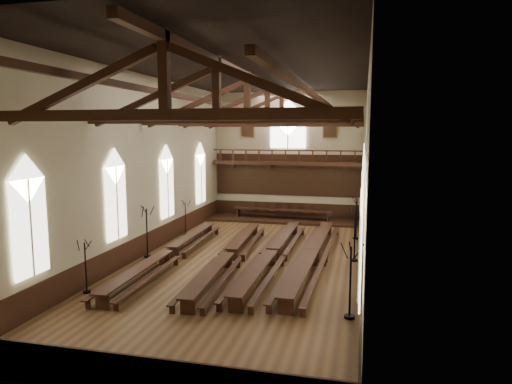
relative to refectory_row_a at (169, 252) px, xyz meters
The scene contains 21 objects.
ground 4.22m from the refectory_row_a, 14.48° to the left, with size 26.00×26.00×0.00m, color brown.
room_walls 7.26m from the refectory_row_a, 14.48° to the left, with size 26.00×26.00×26.00m.
wainscot_band 4.19m from the refectory_row_a, 14.48° to the left, with size 12.00×26.00×1.20m.
side_windows 5.28m from the refectory_row_a, 14.48° to the left, with size 11.85×19.80×4.50m.
end_window 15.99m from the refectory_row_a, 73.78° to the left, with size 2.80×0.12×3.80m.
minstrels_gallery 14.69m from the refectory_row_a, 73.52° to the left, with size 11.80×1.24×3.70m.
portraits 15.94m from the refectory_row_a, 73.78° to the left, with size 7.75×0.09×1.45m.
roof_trusses 8.75m from the refectory_row_a, 14.48° to the left, with size 11.70×25.70×2.80m.
refectory_row_a is the anchor object (origin of this frame).
refectory_row_b 3.26m from the refectory_row_a, ahead, with size 1.83×14.24×0.73m.
refectory_row_c 5.49m from the refectory_row_a, 10.62° to the left, with size 1.59×14.47×0.76m.
refectory_row_d 7.61m from the refectory_row_a, 10.56° to the left, with size 1.82×14.83×0.79m.
dais 13.05m from the refectory_row_a, 72.58° to the left, with size 11.40×2.91×0.19m, color #33190F.
high_table 13.05m from the refectory_row_a, 72.58° to the left, with size 7.74×1.30×0.72m.
high_chairs 13.77m from the refectory_row_a, 73.52° to the left, with size 5.87×0.47×1.01m.
candelabrum_left_near 5.44m from the refectory_row_a, 105.94° to the right, with size 0.70×0.68×2.35m.
candelabrum_left_mid 1.61m from the refectory_row_a, 162.23° to the left, with size 0.87×0.84×2.89m.
candelabrum_left_far 6.21m from the refectory_row_a, 103.93° to the left, with size 0.72×0.68×2.39m.
candelabrum_right_near 11.01m from the refectory_row_a, 29.21° to the right, with size 0.87×0.83×2.89m.
candelabrum_right_mid 9.91m from the refectory_row_a, 14.06° to the left, with size 0.85×0.85×2.86m.
candelabrum_right_far 12.24m from the refectory_row_a, 38.24° to the left, with size 0.84×0.84×2.82m.
Camera 1 is at (5.89, -22.98, 6.90)m, focal length 32.00 mm.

